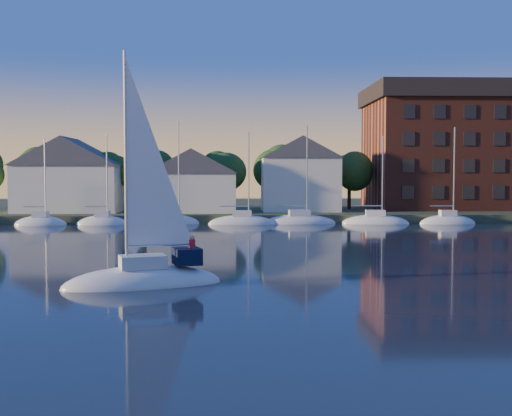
{
  "coord_description": "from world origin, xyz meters",
  "views": [
    {
      "loc": [
        -0.67,
        -26.0,
        6.03
      ],
      "look_at": [
        0.94,
        22.0,
        3.41
      ],
      "focal_mm": 45.0,
      "sensor_mm": 36.0,
      "label": 1
    }
  ],
  "objects_px": {
    "clubhouse_centre": "(193,180)",
    "hero_sailboat": "(146,275)",
    "clubhouse_east": "(300,173)",
    "clubhouse_west": "(70,174)",
    "condo_block": "(476,147)"
  },
  "relations": [
    {
      "from": "hero_sailboat",
      "to": "condo_block",
      "type": "bearing_deg",
      "value": -142.25
    },
    {
      "from": "clubhouse_west",
      "to": "clubhouse_east",
      "type": "bearing_deg",
      "value": 1.91
    },
    {
      "from": "clubhouse_east",
      "to": "hero_sailboat",
      "type": "bearing_deg",
      "value": -104.82
    },
    {
      "from": "clubhouse_east",
      "to": "clubhouse_centre",
      "type": "bearing_deg",
      "value": -171.87
    },
    {
      "from": "clubhouse_west",
      "to": "hero_sailboat",
      "type": "bearing_deg",
      "value": -71.6
    },
    {
      "from": "condo_block",
      "to": "clubhouse_west",
      "type": "bearing_deg",
      "value": -172.93
    },
    {
      "from": "clubhouse_west",
      "to": "condo_block",
      "type": "bearing_deg",
      "value": 7.07
    },
    {
      "from": "clubhouse_west",
      "to": "clubhouse_east",
      "type": "relative_size",
      "value": 1.3
    },
    {
      "from": "clubhouse_centre",
      "to": "hero_sailboat",
      "type": "relative_size",
      "value": 0.86
    },
    {
      "from": "clubhouse_west",
      "to": "condo_block",
      "type": "relative_size",
      "value": 0.44
    },
    {
      "from": "clubhouse_centre",
      "to": "clubhouse_east",
      "type": "xyz_separation_m",
      "value": [
        14.0,
        2.0,
        0.87
      ]
    },
    {
      "from": "clubhouse_centre",
      "to": "condo_block",
      "type": "relative_size",
      "value": 0.37
    },
    {
      "from": "clubhouse_east",
      "to": "clubhouse_west",
      "type": "bearing_deg",
      "value": -178.09
    },
    {
      "from": "clubhouse_centre",
      "to": "clubhouse_east",
      "type": "bearing_deg",
      "value": 8.13
    },
    {
      "from": "clubhouse_west",
      "to": "hero_sailboat",
      "type": "height_order",
      "value": "hero_sailboat"
    }
  ]
}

